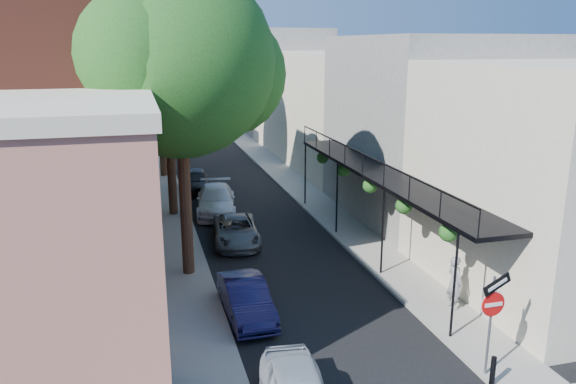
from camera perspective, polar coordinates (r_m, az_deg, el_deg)
road_surface at (r=41.62m, az=-7.46°, el=2.77°), size 6.00×64.00×0.01m
sidewalk_left at (r=41.28m, az=-12.98°, el=2.49°), size 2.00×64.00×0.12m
sidewalk_right at (r=42.31m, az=-2.09°, el=3.16°), size 2.00×64.00×0.12m
buildings_left at (r=39.49m, az=-21.09°, el=8.52°), size 10.10×59.10×12.00m
buildings_right at (r=42.57m, az=4.66°, el=9.14°), size 9.80×55.00×10.00m
sign_post at (r=15.64m, az=20.07°, el=-11.01°), size 0.89×0.17×2.99m
bollard at (r=15.93m, az=20.09°, el=-16.71°), size 0.14×0.14×0.80m
oak_near at (r=20.73m, az=-9.86°, el=12.58°), size 7.48×6.80×11.42m
oak_mid at (r=28.70m, az=-11.50°, el=11.43°), size 6.60×6.00×10.20m
oak_far at (r=37.68m, az=-12.51°, el=13.95°), size 7.70×7.00×11.90m
parked_car_b at (r=18.54m, az=-4.29°, el=-10.77°), size 1.41×3.78×1.24m
parked_car_c at (r=25.08m, az=-5.28°, el=-3.91°), size 2.35×4.38×1.17m
parked_car_d at (r=29.56m, az=-7.33°, el=-0.82°), size 2.61×5.05×1.40m
parked_car_e at (r=34.04m, az=-9.40°, el=1.16°), size 1.86×4.10×1.37m
pedestrian at (r=19.45m, az=16.57°, el=-8.79°), size 0.47×0.69×1.82m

